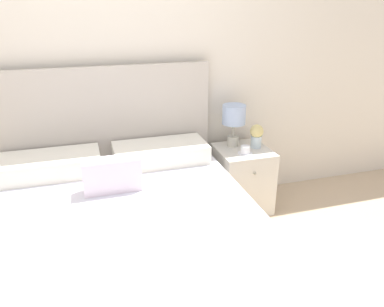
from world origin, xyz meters
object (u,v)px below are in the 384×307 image
bed (123,252)px  flower_vase (257,135)px  table_lamp (234,118)px  nightstand (242,179)px  teacup (245,150)px

bed → flower_vase: bearing=31.9°
table_lamp → nightstand: bearing=-62.9°
flower_vase → teacup: flower_vase is taller
bed → nightstand: (1.11, 0.75, -0.02)m
bed → nightstand: bearing=34.1°
bed → table_lamp: 1.45m
teacup → bed: bearing=-148.7°
table_lamp → teacup: size_ratio=2.95×
flower_vase → bed: bearing=-148.1°
bed → table_lamp: (1.06, 0.86, 0.50)m
flower_vase → teacup: bearing=-144.2°
nightstand → teacup: 0.32m
nightstand → table_lamp: (-0.05, 0.11, 0.52)m
table_lamp → flower_vase: bearing=-28.3°
bed → nightstand: 1.35m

